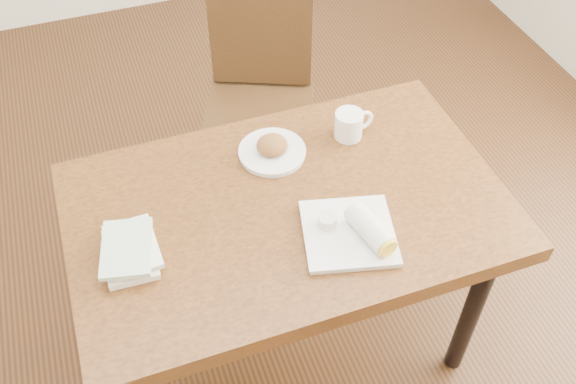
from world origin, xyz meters
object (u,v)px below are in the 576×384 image
object	(u,v)px
plate_scone	(272,150)
book_stack	(130,250)
table	(288,222)
chair_far	(260,88)
plate_burrito	(355,232)
coffee_mug	(350,124)

from	to	relation	value
plate_scone	book_stack	size ratio (longest dim) A/B	0.98
table	chair_far	bearing A→B (deg)	78.40
chair_far	book_stack	bearing A→B (deg)	-127.02
chair_far	plate_scone	bearing A→B (deg)	-103.50
chair_far	table	bearing A→B (deg)	-101.60
plate_scone	plate_burrito	xyz separation A→B (m)	(0.11, -0.39, 0.00)
table	coffee_mug	xyz separation A→B (m)	(0.28, 0.21, 0.13)
coffee_mug	plate_burrito	bearing A→B (deg)	-111.35
chair_far	plate_burrito	bearing A→B (deg)	-91.87
plate_scone	plate_burrito	size ratio (longest dim) A/B	0.70
table	plate_scone	bearing A→B (deg)	83.72
plate_burrito	book_stack	distance (m)	0.61
coffee_mug	book_stack	world-z (taller)	coffee_mug
table	coffee_mug	size ratio (longest dim) A/B	9.48
table	plate_burrito	xyz separation A→B (m)	(0.13, -0.18, 0.11)
chair_far	book_stack	size ratio (longest dim) A/B	4.43
chair_far	coffee_mug	world-z (taller)	chair_far
chair_far	plate_scone	size ratio (longest dim) A/B	4.53
plate_scone	coffee_mug	distance (m)	0.26
plate_scone	coffee_mug	xyz separation A→B (m)	(0.26, 0.00, 0.03)
coffee_mug	plate_burrito	xyz separation A→B (m)	(-0.15, -0.39, -0.02)
chair_far	plate_burrito	distance (m)	0.99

